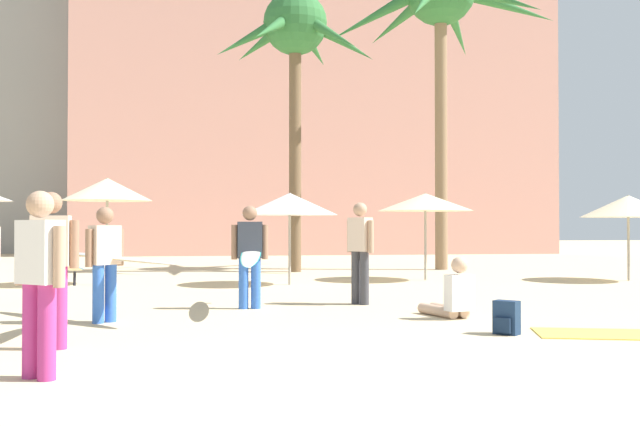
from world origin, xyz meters
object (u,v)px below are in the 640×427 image
at_px(person_near_right, 250,253).
at_px(palm_tree_left, 295,39).
at_px(person_mid_right, 53,264).
at_px(cafe_umbrella_2, 107,190).
at_px(cafe_umbrella_5, 290,204).
at_px(person_far_right, 40,276).
at_px(beach_towel, 602,334).
at_px(person_near_left, 360,248).
at_px(person_mid_left, 452,297).
at_px(cafe_umbrella_4, 628,206).
at_px(palm_tree_far_left, 441,7).
at_px(backpack, 506,318).
at_px(person_mid_center, 106,259).
at_px(cafe_umbrella_0, 425,202).

bearing_deg(person_near_right, palm_tree_left, 169.73).
distance_m(palm_tree_left, person_mid_right, 14.94).
height_order(cafe_umbrella_2, person_near_right, cafe_umbrella_2).
xyz_separation_m(cafe_umbrella_2, cafe_umbrella_5, (4.16, -0.60, -0.33)).
relative_size(person_near_right, person_far_right, 1.68).
distance_m(beach_towel, person_near_left, 4.60).
bearing_deg(person_mid_right, person_mid_left, 109.21).
relative_size(cafe_umbrella_2, person_far_right, 1.48).
bearing_deg(beach_towel, person_mid_right, 179.40).
bearing_deg(cafe_umbrella_4, person_near_left, -151.00).
height_order(palm_tree_far_left, person_near_right, palm_tree_far_left).
relative_size(palm_tree_far_left, backpack, 23.52).
relative_size(palm_tree_left, person_mid_right, 3.04).
relative_size(cafe_umbrella_4, person_mid_center, 0.92).
distance_m(palm_tree_left, person_mid_center, 13.01).
distance_m(cafe_umbrella_4, person_mid_left, 9.40).
xyz_separation_m(cafe_umbrella_0, person_far_right, (-6.94, -10.88, -1.04)).
bearing_deg(person_near_right, palm_tree_far_left, 147.72).
xyz_separation_m(person_mid_right, person_far_right, (0.22, -1.73, -0.02)).
relative_size(cafe_umbrella_2, person_mid_center, 0.98).
bearing_deg(person_mid_right, person_near_right, 144.53).
distance_m(cafe_umbrella_2, cafe_umbrella_4, 12.63).
xyz_separation_m(cafe_umbrella_2, beach_towel, (7.08, -8.91, -2.19)).
height_order(palm_tree_left, backpack, palm_tree_left).
bearing_deg(person_far_right, person_mid_left, 164.37).
distance_m(person_mid_center, person_mid_right, 2.21).
relative_size(palm_tree_far_left, person_mid_center, 3.94).
height_order(palm_tree_far_left, cafe_umbrella_2, palm_tree_far_left).
relative_size(cafe_umbrella_2, person_mid_right, 0.89).
height_order(person_near_right, person_mid_left, person_near_right).
distance_m(cafe_umbrella_2, person_near_left, 7.07).
xyz_separation_m(cafe_umbrella_2, person_near_left, (4.86, -4.99, -1.23)).
relative_size(palm_tree_left, beach_towel, 5.25).
height_order(cafe_umbrella_0, person_far_right, cafe_umbrella_0).
xyz_separation_m(beach_towel, person_near_left, (-2.22, 3.92, 0.96)).
xyz_separation_m(backpack, person_mid_left, (-0.10, 1.70, 0.11)).
distance_m(cafe_umbrella_5, person_far_right, 10.58).
xyz_separation_m(cafe_umbrella_4, person_mid_left, (-6.79, -6.31, -1.54)).
xyz_separation_m(person_mid_right, person_mid_left, (5.28, 1.83, -0.62)).
bearing_deg(cafe_umbrella_2, beach_towel, -51.51).
relative_size(cafe_umbrella_5, backpack, 5.31).
xyz_separation_m(palm_tree_far_left, person_mid_left, (-3.75, -11.57, -7.95)).
relative_size(palm_tree_left, person_mid_left, 8.06).
bearing_deg(person_mid_left, cafe_umbrella_4, -62.00).
height_order(beach_towel, person_far_right, person_far_right).
distance_m(cafe_umbrella_2, person_mid_left, 9.30).
height_order(cafe_umbrella_2, cafe_umbrella_5, cafe_umbrella_2).
distance_m(palm_tree_left, cafe_umbrella_5, 6.98).
bearing_deg(cafe_umbrella_4, person_near_right, -153.69).
height_order(person_near_right, person_mid_center, person_near_right).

